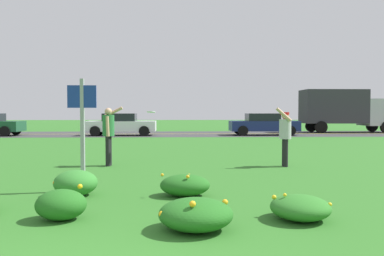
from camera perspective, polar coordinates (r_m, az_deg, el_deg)
ground_plane at (r=15.79m, az=-5.34°, el=-3.44°), size 120.00×120.00×0.00m
highway_strip at (r=28.69m, az=-3.95°, el=-0.83°), size 120.00×7.35×0.01m
highway_center_stripe at (r=28.69m, az=-3.95°, el=-0.82°), size 120.00×0.16×0.00m
daylily_clump_near_camera at (r=5.57m, az=0.54°, el=-11.94°), size 1.00×0.98×0.46m
daylily_clump_mid_center at (r=6.28m, az=14.88°, el=-10.68°), size 0.88×0.92×0.39m
daylily_clump_front_center at (r=7.73m, az=-0.99°, el=-7.97°), size 0.94×0.75×0.44m
daylily_clump_front_left at (r=8.04m, az=-15.94°, el=-7.37°), size 0.81×0.80×0.48m
daylily_clump_mid_right at (r=6.35m, az=-17.80°, el=-10.14°), size 0.74×0.66×0.49m
sign_post_by_roadside at (r=8.30m, az=-15.05°, el=0.68°), size 0.56×0.10×2.22m
person_thrower_green_shirt at (r=12.10m, az=-11.56°, el=-0.41°), size 0.57×0.50×1.73m
person_catcher_red_cap_gray_shirt at (r=12.01m, az=12.85°, el=-0.73°), size 0.49×0.50×1.70m
frisbee_white at (r=11.97m, az=-5.73°, el=2.25°), size 0.25×0.25×0.06m
car_white_center_left at (r=27.23m, az=-9.87°, el=0.52°), size 4.50×2.00×1.45m
car_navy_center_right at (r=27.61m, az=9.95°, el=0.55°), size 4.50×2.00×1.45m
box_truck_silver at (r=32.85m, az=20.56°, el=2.57°), size 6.70×2.46×3.20m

